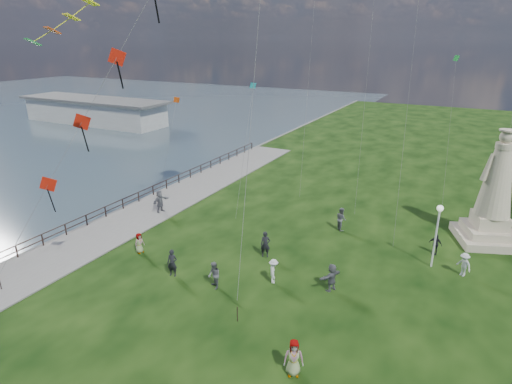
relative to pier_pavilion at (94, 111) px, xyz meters
The scene contains 17 objects.
waterfront 49.44m from the pier_pavilion, 41.92° to the right, with size 200.00×200.00×1.51m.
pier_pavilion is the anchor object (origin of this frame).
statue 67.82m from the pier_pavilion, 19.02° to the right, with size 5.31×5.31×8.40m.
lamppost 67.10m from the pier_pavilion, 24.68° to the right, with size 0.40×0.40×4.36m.
person_0 59.36m from the pier_pavilion, 38.38° to the right, with size 0.66×0.43×1.80m, color black.
person_1 61.82m from the pier_pavilion, 36.57° to the right, with size 0.83×0.51×1.72m, color #595960.
person_2 62.91m from the pier_pavilion, 33.37° to the right, with size 1.02×0.52×1.57m, color silver.
person_4 70.00m from the pier_pavilion, 36.00° to the right, with size 0.89×0.55×1.82m, color #595960.
person_5 48.70m from the pier_pavilion, 36.60° to the right, with size 1.81×0.78×1.95m, color #595960.
person_6 59.80m from the pier_pavilion, 32.19° to the right, with size 0.67×0.44×1.84m, color black.
person_7 59.49m from the pier_pavilion, 25.01° to the right, with size 0.89×0.55×1.84m, color #595960.
person_8 68.93m from the pier_pavilion, 24.24° to the right, with size 1.02×0.52×1.57m, color silver.
person_9 66.24m from the pier_pavilion, 23.12° to the right, with size 0.88×0.45×1.51m, color black.
person_10 55.36m from the pier_pavilion, 39.80° to the right, with size 0.72×0.44×1.47m, color #595960.
person_11 65.39m from the pier_pavilion, 31.13° to the right, with size 1.62×0.70×1.74m, color #595960.
red_kite_train 58.74m from the pier_pavilion, 40.42° to the right, with size 9.17×9.35×20.68m.
small_kites 58.58m from the pier_pavilion, 19.30° to the right, with size 29.40×18.06×31.59m.
Camera 1 is at (10.25, -13.48, 14.25)m, focal length 30.00 mm.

